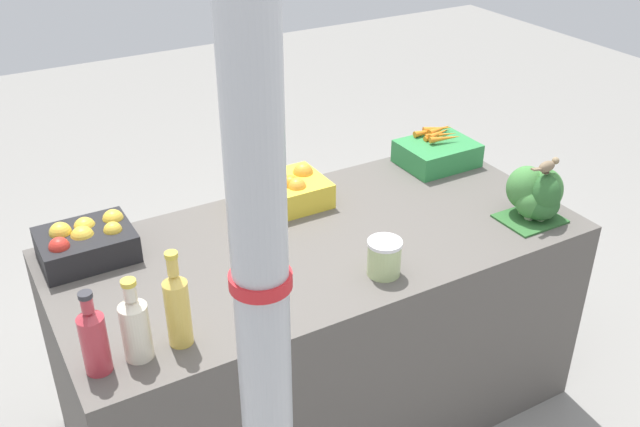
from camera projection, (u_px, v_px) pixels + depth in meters
ground_plane at (320, 405)px, 2.88m from camera, size 10.00×10.00×0.00m
market_table at (320, 328)px, 2.68m from camera, size 1.84×0.87×0.79m
support_pole at (263, 325)px, 1.48m from camera, size 0.13×0.13×2.32m
apple_crate at (86, 242)px, 2.36m from camera, size 0.30×0.24×0.13m
orange_crate at (284, 190)px, 2.68m from camera, size 0.30×0.24×0.14m
carrot_crate at (437, 152)px, 2.99m from camera, size 0.30×0.24×0.13m
broccoli_pile at (537, 195)px, 2.57m from camera, size 0.22×0.20×0.19m
juice_bottle_ruby at (94, 339)px, 1.85m from camera, size 0.07×0.07×0.25m
juice_bottle_cloudy at (135, 326)px, 1.90m from camera, size 0.08×0.08×0.25m
juice_bottle_golden at (177, 306)px, 1.94m from camera, size 0.07×0.07×0.30m
pickle_jar at (384, 257)px, 2.27m from camera, size 0.11×0.11×0.12m
sparrow_bird at (548, 166)px, 2.49m from camera, size 0.14×0.04×0.05m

